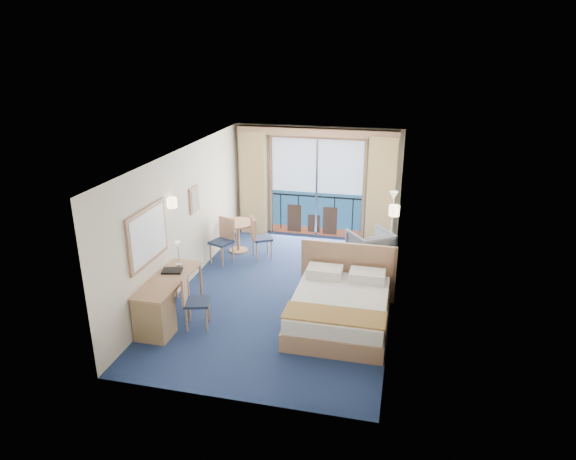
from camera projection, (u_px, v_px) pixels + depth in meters
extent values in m
plane|color=navy|center=(286.00, 292.00, 9.91)|extent=(6.50, 6.50, 0.00)
cube|color=beige|center=(317.00, 182.00, 12.42)|extent=(4.00, 0.02, 2.70)
cube|color=beige|center=(225.00, 312.00, 6.47)|extent=(4.00, 0.02, 2.70)
cube|color=beige|center=(184.00, 218.00, 9.88)|extent=(0.02, 6.50, 2.70)
cube|color=beige|center=(397.00, 235.00, 9.01)|extent=(0.02, 6.50, 2.70)
cube|color=white|center=(285.00, 153.00, 8.97)|extent=(4.00, 6.50, 0.02)
cube|color=navy|center=(316.00, 213.00, 12.66)|extent=(2.20, 0.02, 1.08)
cube|color=#BBD2F6|center=(317.00, 166.00, 12.24)|extent=(2.20, 0.02, 1.32)
cube|color=brown|center=(316.00, 231.00, 12.82)|extent=(2.20, 0.02, 0.20)
cube|color=black|center=(316.00, 196.00, 12.50)|extent=(2.20, 0.02, 0.04)
cube|color=tan|center=(318.00, 137.00, 11.99)|extent=(2.36, 0.03, 0.12)
cube|color=tan|center=(271.00, 186.00, 12.68)|extent=(0.06, 0.03, 2.40)
cube|color=tan|center=(364.00, 192.00, 12.18)|extent=(0.06, 0.03, 2.40)
cube|color=silver|center=(317.00, 189.00, 12.42)|extent=(0.05, 0.02, 2.40)
cube|color=#362418|center=(330.00, 221.00, 12.63)|extent=(0.35, 0.02, 0.70)
cube|color=#362418|center=(294.00, 218.00, 12.82)|extent=(0.35, 0.02, 0.70)
cube|color=#362418|center=(314.00, 223.00, 12.75)|extent=(0.30, 0.02, 0.45)
cube|color=black|center=(281.00, 211.00, 12.85)|extent=(0.02, 0.01, 0.90)
cube|color=black|center=(298.00, 213.00, 12.75)|extent=(0.03, 0.01, 0.90)
cube|color=black|center=(316.00, 214.00, 12.66)|extent=(0.03, 0.01, 0.90)
cube|color=black|center=(334.00, 215.00, 12.56)|extent=(0.03, 0.01, 0.90)
cube|color=black|center=(353.00, 217.00, 12.46)|extent=(0.02, 0.01, 0.90)
cube|color=#D5BA75|center=(254.00, 183.00, 12.61)|extent=(0.65, 0.22, 2.55)
cube|color=#D5BA75|center=(381.00, 191.00, 11.94)|extent=(0.65, 0.22, 2.55)
cube|color=tan|center=(317.00, 132.00, 11.85)|extent=(3.80, 0.25, 0.18)
cube|color=tan|center=(148.00, 236.00, 8.43)|extent=(0.04, 1.25, 0.95)
cube|color=silver|center=(149.00, 236.00, 8.43)|extent=(0.01, 1.12, 0.82)
cube|color=tan|center=(194.00, 199.00, 10.19)|extent=(0.03, 0.42, 0.52)
cube|color=gray|center=(195.00, 199.00, 10.19)|extent=(0.01, 0.34, 0.44)
cylinder|color=#FFE1B2|center=(172.00, 203.00, 9.14)|extent=(0.18, 0.18, 0.18)
cylinder|color=#FFE1B2|center=(394.00, 211.00, 8.71)|extent=(0.18, 0.18, 0.18)
cube|color=tan|center=(339.00, 318.00, 8.68)|extent=(1.61, 2.01, 0.30)
cube|color=white|center=(340.00, 303.00, 8.59)|extent=(1.55, 1.95, 0.25)
cube|color=#BC8A49|center=(334.00, 315.00, 7.94)|extent=(1.59, 0.55, 0.03)
cube|color=white|center=(325.00, 272.00, 9.26)|extent=(0.62, 0.40, 0.18)
cube|color=white|center=(367.00, 276.00, 9.09)|extent=(0.62, 0.40, 0.18)
cube|color=tan|center=(348.00, 271.00, 9.51)|extent=(1.76, 0.06, 1.11)
cube|color=#A38056|center=(380.00, 274.00, 9.98)|extent=(0.46, 0.43, 0.60)
cube|color=white|center=(382.00, 259.00, 9.82)|extent=(0.19, 0.16, 0.08)
imported|color=#4C515D|center=(370.00, 247.00, 11.05)|extent=(1.15, 1.16, 0.76)
cylinder|color=silver|center=(389.00, 253.00, 11.68)|extent=(0.20, 0.20, 0.03)
cylinder|color=silver|center=(392.00, 225.00, 11.44)|extent=(0.02, 0.02, 1.39)
cone|color=#F1E4CC|center=(394.00, 195.00, 11.20)|extent=(0.19, 0.19, 0.17)
cube|color=tan|center=(168.00, 280.00, 8.69)|extent=(0.57, 1.65, 0.04)
cube|color=#A38056|center=(154.00, 316.00, 8.31)|extent=(0.54, 0.50, 0.73)
cylinder|color=tan|center=(162.00, 293.00, 9.07)|extent=(0.05, 0.05, 0.73)
cylinder|color=tan|center=(188.00, 296.00, 8.96)|extent=(0.05, 0.05, 0.73)
cylinder|color=tan|center=(175.00, 280.00, 9.59)|extent=(0.05, 0.05, 0.73)
cylinder|color=tan|center=(201.00, 282.00, 9.48)|extent=(0.05, 0.05, 0.73)
cube|color=#1E2A47|center=(197.00, 302.00, 8.57)|extent=(0.50, 0.50, 0.05)
cube|color=tan|center=(184.00, 289.00, 8.47)|extent=(0.15, 0.40, 0.49)
cylinder|color=tan|center=(207.00, 320.00, 8.50)|extent=(0.04, 0.04, 0.44)
cylinder|color=tan|center=(209.00, 310.00, 8.81)|extent=(0.04, 0.04, 0.44)
cylinder|color=tan|center=(187.00, 320.00, 8.49)|extent=(0.04, 0.04, 0.44)
cylinder|color=tan|center=(189.00, 310.00, 8.80)|extent=(0.04, 0.04, 0.44)
cube|color=black|center=(172.00, 271.00, 8.95)|extent=(0.39, 0.33, 0.03)
cylinder|color=silver|center=(179.00, 264.00, 9.17)|extent=(0.12, 0.12, 0.02)
cylinder|color=silver|center=(178.00, 255.00, 9.10)|extent=(0.02, 0.02, 0.40)
cone|color=#F1E4CC|center=(178.00, 244.00, 9.04)|extent=(0.11, 0.11, 0.10)
cylinder|color=tan|center=(238.00, 223.00, 11.63)|extent=(0.78, 0.78, 0.04)
cylinder|color=tan|center=(238.00, 237.00, 11.75)|extent=(0.08, 0.08, 0.68)
cylinder|color=tan|center=(239.00, 250.00, 11.86)|extent=(0.43, 0.43, 0.03)
cube|color=#1E2A47|center=(262.00, 238.00, 11.37)|extent=(0.56, 0.56, 0.05)
cube|color=tan|center=(253.00, 228.00, 11.22)|extent=(0.24, 0.37, 0.48)
cylinder|color=tan|center=(271.00, 250.00, 11.35)|extent=(0.03, 0.03, 0.44)
cylinder|color=tan|center=(267.00, 245.00, 11.64)|extent=(0.03, 0.03, 0.44)
cylinder|color=tan|center=(257.00, 252.00, 11.25)|extent=(0.03, 0.03, 0.44)
cylinder|color=tan|center=(253.00, 246.00, 11.55)|extent=(0.03, 0.03, 0.44)
cube|color=#1E2A47|center=(221.00, 242.00, 11.09)|extent=(0.54, 0.54, 0.05)
cube|color=tan|center=(227.00, 228.00, 11.15)|extent=(0.41, 0.19, 0.50)
cylinder|color=tan|center=(211.00, 254.00, 11.13)|extent=(0.04, 0.04, 0.45)
cylinder|color=tan|center=(223.00, 257.00, 10.95)|extent=(0.04, 0.04, 0.45)
cylinder|color=tan|center=(221.00, 249.00, 11.39)|extent=(0.04, 0.04, 0.45)
cylinder|color=tan|center=(233.00, 252.00, 11.21)|extent=(0.04, 0.04, 0.45)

